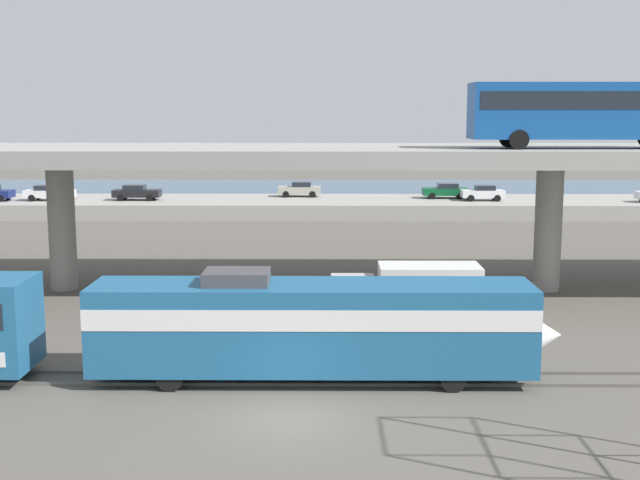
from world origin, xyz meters
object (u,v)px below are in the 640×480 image
train_locomotive (334,323)px  transit_bus_on_overpass (586,109)px  service_truck_east (410,295)px  parked_car_2 (446,190)px  parked_car_5 (136,192)px  parked_car_6 (483,193)px  parked_car_0 (300,189)px  parked_car_4 (49,192)px

train_locomotive → transit_bus_on_overpass: transit_bus_on_overpass is taller
service_truck_east → train_locomotive: bearing=64.0°
train_locomotive → transit_bus_on_overpass: 20.70m
train_locomotive → parked_car_2: (11.51, 52.13, 0.00)m
parked_car_2 → parked_car_5: (-30.20, -2.00, -0.00)m
service_truck_east → parked_car_6: bearing=-104.8°
parked_car_6 → parked_car_0: bearing=-11.7°
parked_car_4 → parked_car_6: (41.87, 0.19, -0.00)m
transit_bus_on_overpass → parked_car_2: bearing=-87.5°
service_truck_east → parked_car_2: 45.57m
parked_car_4 → parked_car_5: same height
train_locomotive → parked_car_4: (-27.07, 49.76, 0.00)m
transit_bus_on_overpass → parked_car_0: transit_bus_on_overpass is taller
parked_car_4 → parked_car_5: (8.37, 0.37, -0.00)m
parked_car_2 → transit_bus_on_overpass: bearing=92.5°
parked_car_0 → parked_car_4: 24.39m
train_locomotive → service_truck_east: train_locomotive is taller
service_truck_east → parked_car_4: size_ratio=1.46×
parked_car_0 → parked_car_2: (14.49, -1.50, 0.00)m
transit_bus_on_overpass → parked_car_2: size_ratio=2.69×
parked_car_5 → train_locomotive: bearing=-69.5°
service_truck_east → parked_car_0: (-6.52, 46.36, 0.56)m
parked_car_4 → parked_car_2: bearing=3.5°
parked_car_5 → transit_bus_on_overpass: bearing=-48.7°
transit_bus_on_overpass → parked_car_5: 48.96m
parked_car_4 → parked_car_5: 8.38m
parked_car_4 → parked_car_6: size_ratio=1.14×
parked_car_0 → parked_car_5: 16.10m
parked_car_0 → parked_car_4: bearing=9.1°
parked_car_5 → parked_car_6: bearing=-0.3°
train_locomotive → parked_car_4: bearing=118.5°
parked_car_0 → parked_car_6: same height
parked_car_0 → parked_car_4: (-24.09, -3.86, 0.00)m
parked_car_5 → parked_car_6: (33.49, -0.18, -0.00)m
parked_car_0 → parked_car_5: bearing=12.5°
train_locomotive → parked_car_2: bearing=77.5°
transit_bus_on_overpass → parked_car_4: transit_bus_on_overpass is taller
train_locomotive → parked_car_6: (14.80, 49.95, -0.00)m
transit_bus_on_overpass → parked_car_2: (-1.70, 38.29, -7.90)m
transit_bus_on_overpass → parked_car_2: transit_bus_on_overpass is taller
parked_car_0 → train_locomotive: bearing=93.2°
parked_car_5 → parked_car_4: bearing=-177.5°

